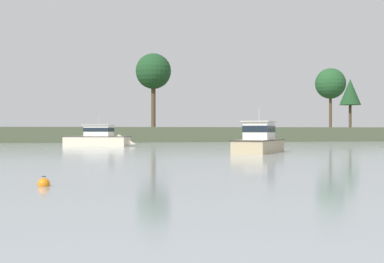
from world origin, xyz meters
name	(u,v)px	position (x,y,z in m)	size (l,w,h in m)	color
far_shore_bank	(129,134)	(0.00, 95.86, 1.06)	(220.85, 51.17, 2.13)	#4C563D
cruiser_cream	(103,141)	(-7.08, 53.47, 0.53)	(7.96, 5.20, 3.86)	beige
cruiser_sand	(261,145)	(3.40, 33.60, 0.54)	(6.17, 7.75, 4.12)	tan
mooring_buoy_orange	(44,184)	(-11.21, 11.13, 0.06)	(0.35, 0.35, 0.41)	orange
shore_tree_inland_c	(330,84)	(33.54, 82.94, 9.74)	(5.28, 5.28, 10.30)	brown
shore_tree_left	(153,72)	(4.34, 94.41, 12.33)	(6.46, 6.46, 13.56)	brown
shore_tree_center_left	(350,92)	(44.34, 96.04, 9.31)	(4.23, 4.23, 9.85)	brown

